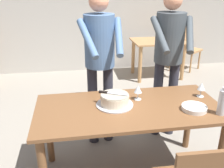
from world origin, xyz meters
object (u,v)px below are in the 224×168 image
at_px(wine_glass_far, 138,90).
at_px(cake_on_platter, 115,100).
at_px(background_chair_1, 186,46).
at_px(main_dining_table, 129,118).
at_px(wine_glass_near, 201,87).
at_px(person_standing_beside, 169,51).
at_px(background_table, 158,49).
at_px(person_cutting_cake, 100,55).
at_px(water_bottle, 222,102).
at_px(plate_stack, 194,108).
at_px(cake_knife, 107,93).

bearing_deg(wine_glass_far, cake_on_platter, -160.35).
xyz_separation_m(wine_glass_far, background_chair_1, (1.85, 2.93, -0.36)).
height_order(cake_on_platter, wine_glass_far, wine_glass_far).
height_order(wine_glass_far, background_chair_1, background_chair_1).
height_order(main_dining_table, wine_glass_far, wine_glass_far).
xyz_separation_m(wine_glass_near, person_standing_beside, (-0.15, 0.54, 0.22)).
bearing_deg(background_table, cake_on_platter, -116.84).
xyz_separation_m(wine_glass_far, person_cutting_cake, (-0.30, 0.47, 0.22)).
relative_size(water_bottle, background_chair_1, 0.28).
bearing_deg(person_cutting_cake, background_table, 55.97).
distance_m(wine_glass_near, water_bottle, 0.36).
bearing_deg(plate_stack, cake_knife, 162.17).
distance_m(cake_on_platter, background_chair_1, 3.68).
bearing_deg(wine_glass_far, background_table, 66.83).
xyz_separation_m(cake_on_platter, water_bottle, (0.86, -0.31, 0.06)).
height_order(wine_glass_near, background_table, wine_glass_near).
bearing_deg(water_bottle, background_table, 81.17).
xyz_separation_m(water_bottle, person_standing_beside, (-0.14, 0.90, 0.21)).
xyz_separation_m(background_table, background_chair_1, (0.77, 0.41, -0.09)).
bearing_deg(water_bottle, wine_glass_far, 147.41).
height_order(background_table, background_chair_1, background_chair_1).
bearing_deg(person_cutting_cake, person_standing_beside, 2.19).
relative_size(plate_stack, wine_glass_far, 1.53).
height_order(wine_glass_near, background_chair_1, background_chair_1).
xyz_separation_m(person_cutting_cake, background_chair_1, (2.15, 2.45, -0.58)).
relative_size(main_dining_table, wine_glass_near, 11.73).
bearing_deg(water_bottle, wine_glass_near, 89.64).
xyz_separation_m(cake_on_platter, plate_stack, (0.68, -0.21, -0.03)).
height_order(wine_glass_near, person_cutting_cake, person_cutting_cake).
bearing_deg(background_chair_1, background_table, -152.13).
distance_m(wine_glass_near, person_standing_beside, 0.60).
xyz_separation_m(main_dining_table, person_standing_beside, (0.59, 0.64, 0.44)).
relative_size(plate_stack, person_standing_beside, 0.13).
bearing_deg(background_table, main_dining_table, -114.14).
height_order(cake_on_platter, person_cutting_cake, person_cutting_cake).
relative_size(main_dining_table, water_bottle, 6.76).
relative_size(cake_on_platter, plate_stack, 1.55).
bearing_deg(person_standing_beside, main_dining_table, -132.80).
height_order(cake_knife, wine_glass_near, wine_glass_near).
relative_size(cake_knife, background_table, 0.25).
relative_size(cake_on_platter, background_table, 0.34).
relative_size(background_table, background_chair_1, 1.11).
height_order(person_cutting_cake, person_standing_beside, same).
distance_m(cake_knife, water_bottle, 0.99).
bearing_deg(person_cutting_cake, cake_knife, -89.98).
relative_size(plate_stack, background_table, 0.22).
relative_size(wine_glass_far, water_bottle, 0.58).
bearing_deg(cake_on_platter, plate_stack, -16.97).
bearing_deg(wine_glass_near, wine_glass_far, 176.70).
bearing_deg(water_bottle, person_cutting_cake, 136.84).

